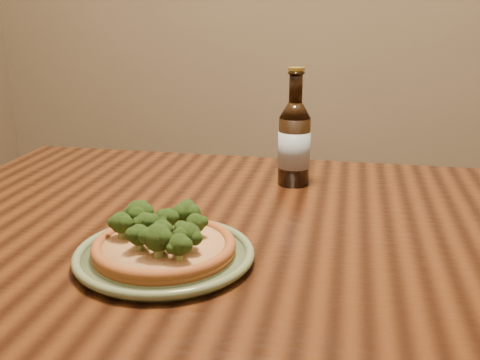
% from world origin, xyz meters
% --- Properties ---
extents(table, '(1.60, 0.90, 0.75)m').
position_xyz_m(table, '(0.00, 0.10, 0.66)').
color(table, '#3F1E0D').
rests_on(table, ground).
extents(plate, '(0.28, 0.28, 0.02)m').
position_xyz_m(plate, '(-0.24, -0.07, 0.76)').
color(plate, '#63724F').
rests_on(plate, table).
extents(pizza, '(0.22, 0.22, 0.07)m').
position_xyz_m(pizza, '(-0.24, -0.07, 0.78)').
color(pizza, brown).
rests_on(pizza, plate).
extents(beer_bottle, '(0.07, 0.07, 0.25)m').
position_xyz_m(beer_bottle, '(-0.09, 0.35, 0.84)').
color(beer_bottle, black).
rests_on(beer_bottle, table).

